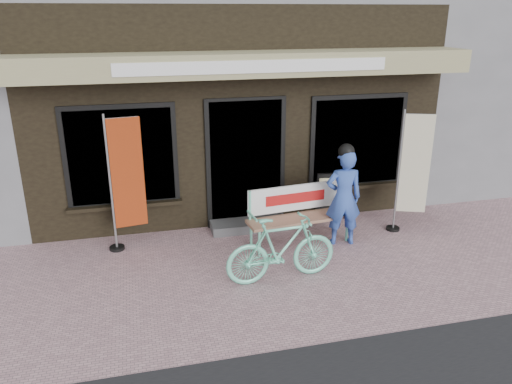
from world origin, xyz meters
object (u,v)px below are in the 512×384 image
object	(u,v)px
person	(344,196)
bench	(298,210)
nobori_cream	(412,171)
bicycle	(281,249)
nobori_red	(125,181)
menu_stand	(328,196)

from	to	relation	value
person	bench	bearing A→B (deg)	169.10
bench	nobori_cream	bearing A→B (deg)	-7.76
bicycle	nobori_cream	bearing A→B (deg)	-70.89
bench	nobori_red	world-z (taller)	nobori_red
menu_stand	bicycle	bearing A→B (deg)	-118.85
menu_stand	bench	bearing A→B (deg)	-128.96
nobori_red	nobori_cream	size ratio (longest dim) A/B	1.04
bench	nobori_red	bearing A→B (deg)	165.09
nobori_red	menu_stand	bearing A→B (deg)	-2.85
person	nobori_cream	bearing A→B (deg)	17.37
bicycle	nobori_red	bearing A→B (deg)	48.78
bench	person	world-z (taller)	person
menu_stand	person	bearing A→B (deg)	-90.77
nobori_cream	menu_stand	world-z (taller)	nobori_cream
nobori_cream	menu_stand	size ratio (longest dim) A/B	2.44
nobori_red	bicycle	bearing A→B (deg)	-46.05
bicycle	bench	bearing A→B (deg)	-32.14
menu_stand	nobori_red	bearing A→B (deg)	-165.92
nobori_cream	menu_stand	distance (m)	1.50
person	nobori_red	bearing A→B (deg)	177.90
nobori_red	nobori_cream	world-z (taller)	nobori_red
bench	menu_stand	bearing A→B (deg)	36.74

